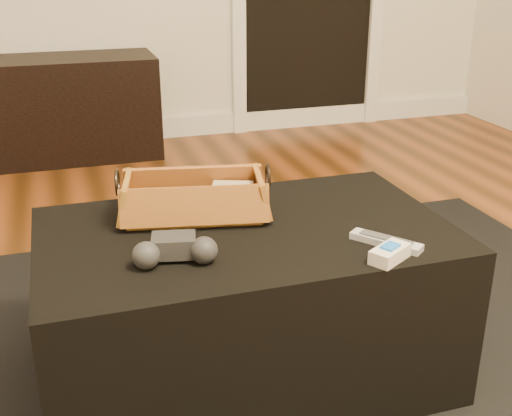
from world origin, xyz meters
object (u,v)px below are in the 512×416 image
object	(u,v)px
ottoman	(246,304)
cream_gadget	(390,253)
media_cabinet	(26,111)
game_controller	(175,250)
wicker_basket	(194,200)
silver_remote	(386,241)
tv_remote	(187,210)

from	to	relation	value
ottoman	cream_gadget	distance (m)	0.43
media_cabinet	ottoman	size ratio (longest dim) A/B	1.38
ottoman	game_controller	xyz separation A→B (m)	(-0.20, -0.13, 0.24)
wicker_basket	cream_gadget	xyz separation A→B (m)	(0.35, -0.37, -0.03)
game_controller	media_cabinet	bearing A→B (deg)	99.04
game_controller	silver_remote	world-z (taller)	game_controller
media_cabinet	game_controller	bearing A→B (deg)	-80.96
cream_gadget	wicker_basket	bearing A→B (deg)	133.26
ottoman	silver_remote	bearing A→B (deg)	-33.18
media_cabinet	game_controller	distance (m)	2.35
media_cabinet	wicker_basket	bearing A→B (deg)	-77.32
wicker_basket	game_controller	world-z (taller)	wicker_basket
ottoman	cream_gadget	world-z (taller)	cream_gadget
media_cabinet	tv_remote	xyz separation A→B (m)	(0.44, -2.08, 0.18)
media_cabinet	game_controller	world-z (taller)	media_cabinet
game_controller	silver_remote	size ratio (longest dim) A/B	1.20
media_cabinet	wicker_basket	world-z (taller)	wicker_basket
ottoman	tv_remote	world-z (taller)	tv_remote
tv_remote	cream_gadget	distance (m)	0.52
ottoman	tv_remote	distance (m)	0.28
silver_remote	media_cabinet	bearing A→B (deg)	109.71
ottoman	silver_remote	xyz separation A→B (m)	(0.28, -0.18, 0.22)
wicker_basket	game_controller	size ratio (longest dim) A/B	2.14
wicker_basket	silver_remote	distance (m)	0.49
tv_remote	game_controller	xyz separation A→B (m)	(-0.08, -0.23, 0.01)
silver_remote	cream_gadget	size ratio (longest dim) A/B	1.43
media_cabinet	cream_gadget	bearing A→B (deg)	-71.49
cream_gadget	tv_remote	bearing A→B (deg)	135.74
tv_remote	wicker_basket	bearing A→B (deg)	30.87
media_cabinet	tv_remote	size ratio (longest dim) A/B	6.93
ottoman	wicker_basket	size ratio (longest dim) A/B	2.46
wicker_basket	media_cabinet	bearing A→B (deg)	102.68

